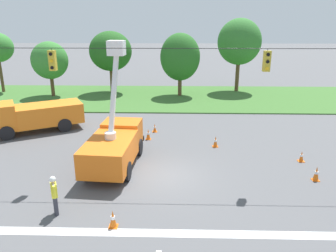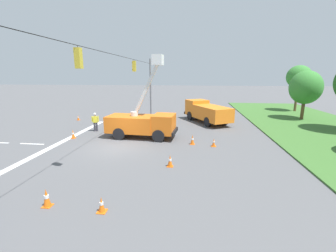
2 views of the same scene
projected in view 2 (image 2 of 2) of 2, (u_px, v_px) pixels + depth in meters
name	position (u px, v px, depth m)	size (l,w,h in m)	color
ground_plane	(118.00, 147.00, 16.67)	(200.00, 200.00, 0.00)	#565659
lane_markings	(38.00, 144.00, 17.39)	(17.60, 15.25, 0.01)	silver
signal_gantry	(115.00, 89.00, 15.79)	(26.20, 0.33, 7.20)	slate
tree_far_west	(299.00, 77.00, 31.66)	(3.49, 3.28, 6.57)	brown
tree_west	(306.00, 87.00, 25.98)	(3.77, 3.49, 5.76)	brown
utility_truck_bucket_lift	(142.00, 122.00, 18.99)	(2.77, 6.01, 6.80)	orange
utility_truck_support_near	(206.00, 111.00, 25.17)	(7.03, 5.30, 2.32)	orange
road_worker	(95.00, 121.00, 21.20)	(0.38, 0.60, 1.77)	#383842
traffic_cone_foreground_left	(78.00, 118.00, 26.55)	(0.36, 0.36, 0.61)	orange
traffic_cone_foreground_right	(102.00, 205.00, 8.74)	(0.36, 0.36, 0.64)	orange
traffic_cone_mid_left	(192.00, 140.00, 17.27)	(0.36, 0.36, 0.75)	orange
traffic_cone_mid_right	(214.00, 143.00, 16.78)	(0.36, 0.36, 0.63)	orange
traffic_cone_near_bucket	(73.00, 134.00, 18.94)	(0.36, 0.36, 0.74)	orange
traffic_cone_lane_edge_a	(47.00, 198.00, 9.09)	(0.36, 0.36, 0.77)	orange
traffic_cone_lane_edge_b	(170.00, 161.00, 13.08)	(0.36, 0.36, 0.73)	orange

